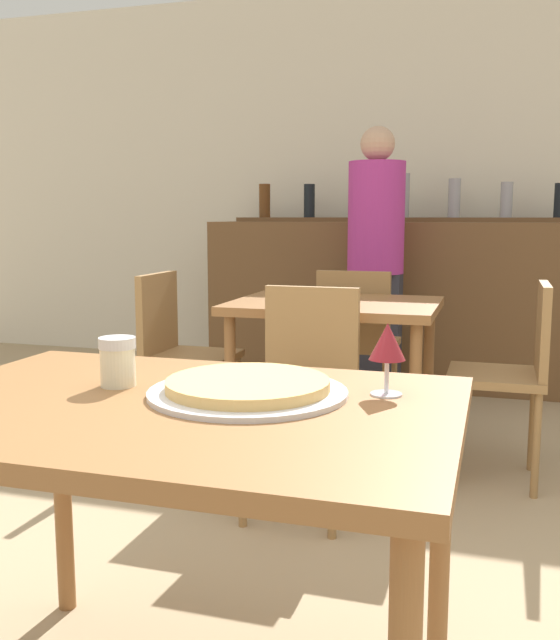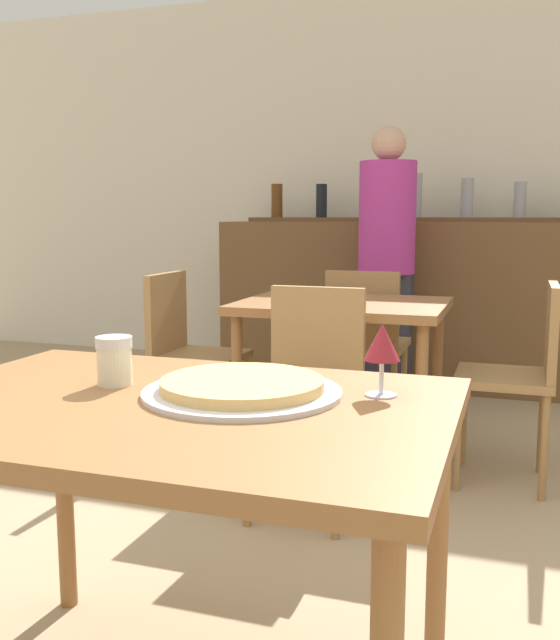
% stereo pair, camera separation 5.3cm
% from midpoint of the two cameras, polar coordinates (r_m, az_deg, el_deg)
% --- Properties ---
extents(wall_back, '(8.00, 0.05, 2.80)m').
position_cam_midpoint_polar(wall_back, '(5.44, 11.72, 10.84)').
color(wall_back, silver).
rests_on(wall_back, ground_plane).
extents(dining_table_near, '(1.19, 0.84, 0.76)m').
position_cam_midpoint_polar(dining_table_near, '(1.55, -7.89, -9.21)').
color(dining_table_near, brown).
rests_on(dining_table_near, ground_plane).
extents(dining_table_far, '(0.92, 0.71, 0.76)m').
position_cam_midpoint_polar(dining_table_far, '(3.25, 5.48, -0.31)').
color(dining_table_far, brown).
rests_on(dining_table_far, ground_plane).
extents(bar_counter, '(2.60, 0.56, 1.10)m').
position_cam_midpoint_polar(bar_counter, '(4.96, 10.72, 1.32)').
color(bar_counter, brown).
rests_on(bar_counter, ground_plane).
extents(bar_back_shelf, '(2.39, 0.24, 0.33)m').
position_cam_midpoint_polar(bar_back_shelf, '(5.07, 11.13, 8.52)').
color(bar_back_shelf, brown).
rests_on(bar_back_shelf, bar_counter).
extents(chair_far_side_front, '(0.40, 0.40, 0.87)m').
position_cam_midpoint_polar(chair_far_side_front, '(2.77, 2.95, -4.83)').
color(chair_far_side_front, olive).
rests_on(chair_far_side_front, ground_plane).
extents(chair_far_side_back, '(0.40, 0.40, 0.87)m').
position_cam_midpoint_polar(chair_far_side_back, '(3.78, 7.27, -1.34)').
color(chair_far_side_back, olive).
rests_on(chair_far_side_back, ground_plane).
extents(chair_far_side_left, '(0.40, 0.40, 0.87)m').
position_cam_midpoint_polar(chair_far_side_left, '(3.53, -7.06, -2.02)').
color(chair_far_side_left, olive).
rests_on(chair_far_side_left, ground_plane).
extents(chair_far_side_right, '(0.40, 0.40, 0.87)m').
position_cam_midpoint_polar(chair_far_side_right, '(3.19, 19.31, -3.53)').
color(chair_far_side_right, olive).
rests_on(chair_far_side_right, ground_plane).
extents(pizza_tray, '(0.44, 0.44, 0.04)m').
position_cam_midpoint_polar(pizza_tray, '(1.56, -2.06, -5.44)').
color(pizza_tray, silver).
rests_on(pizza_tray, dining_table_near).
extents(cheese_shaker, '(0.08, 0.08, 0.11)m').
position_cam_midpoint_polar(cheese_shaker, '(1.68, -12.23, -3.19)').
color(cheese_shaker, beige).
rests_on(cheese_shaker, dining_table_near).
extents(person_standing, '(0.34, 0.34, 1.67)m').
position_cam_midpoint_polar(person_standing, '(4.37, 8.86, 5.10)').
color(person_standing, '#2D2D38').
rests_on(person_standing, ground_plane).
extents(wine_glass, '(0.08, 0.08, 0.16)m').
position_cam_midpoint_polar(wine_glass, '(1.55, 9.14, -1.94)').
color(wine_glass, silver).
rests_on(wine_glass, dining_table_near).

